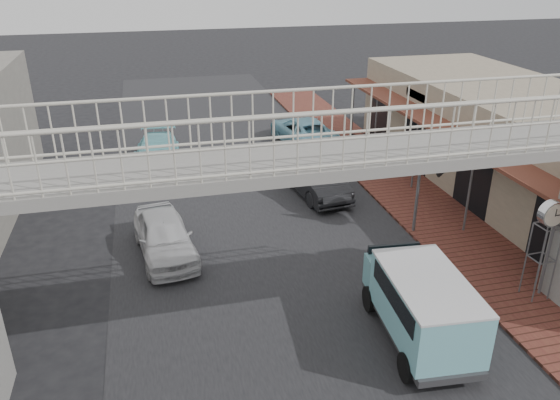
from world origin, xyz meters
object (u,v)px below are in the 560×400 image
motorcycle_near (346,151)px  street_clock (550,218)px  dark_sedan (314,177)px  motorcycle_far (357,143)px  angkot_far (157,154)px  angkot_curb (303,131)px  white_hatchback (164,236)px  arrow_sign (445,161)px  angkot_van (422,300)px

motorcycle_near → street_clock: street_clock is taller
dark_sedan → motorcycle_near: size_ratio=2.25×
motorcycle_far → street_clock: size_ratio=0.56×
angkot_far → street_clock: bearing=-47.3°
motorcycle_far → street_clock: street_clock is taller
angkot_curb → motorcycle_near: 3.44m
white_hatchback → angkot_far: (0.09, 8.08, -0.01)m
dark_sedan → motorcycle_far: (3.44, 4.02, -0.12)m
white_hatchback → angkot_curb: bearing=45.6°
angkot_far → arrow_sign: size_ratio=1.47×
angkot_van → motorcycle_near: (2.68, 12.51, -0.62)m
angkot_far → dark_sedan: bearing=-31.0°
street_clock → angkot_van: bearing=-170.6°
motorcycle_far → arrow_sign: bearing=170.8°
dark_sedan → arrow_sign: size_ratio=1.35×
dark_sedan → angkot_van: (-0.20, -9.51, 0.52)m
angkot_van → angkot_far: bearing=117.3°
white_hatchback → angkot_far: size_ratio=0.86×
white_hatchback → angkot_far: bearing=82.3°
motorcycle_far → street_clock: (0.40, -12.62, 1.94)m
angkot_van → motorcycle_far: (3.64, 13.53, -0.63)m
angkot_van → motorcycle_far: 14.03m
angkot_curb → street_clock: bearing=93.7°
street_clock → arrow_sign: size_ratio=0.91×
dark_sedan → angkot_van: bearing=-98.6°
angkot_van → street_clock: 4.34m
angkot_far → angkot_van: (5.84, -13.99, 0.54)m
angkot_curb → motorcycle_far: angkot_curb is taller
dark_sedan → street_clock: (3.84, -8.60, 1.82)m
arrow_sign → motorcycle_near: bearing=110.8°
street_clock → white_hatchback: bearing=150.1°
dark_sedan → motorcycle_far: size_ratio=2.63×
angkot_curb → angkot_far: (-7.41, -1.78, -0.01)m
angkot_van → street_clock: (4.04, 0.91, 1.30)m
motorcycle_far → street_clock: 12.78m
motorcycle_near → motorcycle_far: 1.41m
white_hatchback → motorcycle_far: (9.56, 7.62, -0.10)m
white_hatchback → arrow_sign: size_ratio=1.27×
angkot_far → angkot_van: angkot_van is taller
angkot_van → dark_sedan: bearing=93.4°
arrow_sign → motorcycle_far: bearing=103.6°
dark_sedan → motorcycle_near: dark_sedan is taller
arrow_sign → white_hatchback: bearing=-169.0°
angkot_curb → motorcycle_far: 3.04m
white_hatchback → angkot_far: white_hatchback is taller
arrow_sign → street_clock: bearing=-64.7°
street_clock → dark_sedan: bearing=110.8°
motorcycle_near → dark_sedan: bearing=131.0°
dark_sedan → angkot_far: 7.52m
motorcycle_near → white_hatchback: bearing=118.1°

